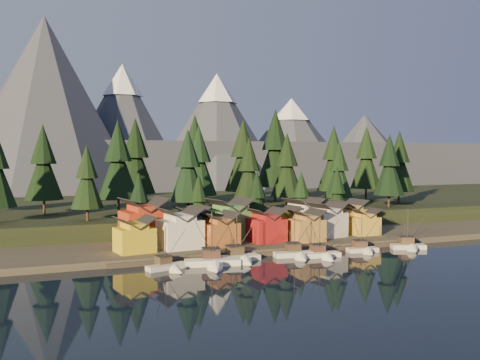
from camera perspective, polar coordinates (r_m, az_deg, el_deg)
name	(u,v)px	position (r m, az deg, el deg)	size (l,w,h in m)	color
ground	(313,268)	(113.23, 7.75, -9.24)	(500.00, 500.00, 0.00)	black
shore_strip	(240,236)	(148.56, 0.03, -6.02)	(400.00, 50.00, 1.50)	#3C372C
hillside	(189,210)	(195.13, -5.49, -3.24)	(420.00, 100.00, 6.00)	black
dock	(278,252)	(127.43, 4.04, -7.63)	(80.00, 4.00, 1.00)	#443B30
mountain_ridge	(120,149)	(313.80, -12.69, 3.22)	(560.00, 190.00, 90.00)	#484D5D
boat_0	(169,261)	(110.43, -7.56, -8.58)	(9.17, 9.61, 9.84)	beige
boat_1	(213,256)	(112.67, -2.88, -8.09)	(12.44, 13.13, 12.66)	white
boat_2	(240,251)	(117.64, 0.00, -7.63)	(10.17, 11.01, 11.89)	silver
boat_3	(297,249)	(122.89, 6.10, -7.30)	(10.44, 11.11, 11.12)	beige
boat_4	(323,250)	(123.33, 8.81, -7.35)	(9.54, 10.24, 10.25)	white
boat_5	(364,244)	(131.65, 13.09, -6.68)	(7.98, 8.52, 10.09)	beige
boat_6	(410,241)	(138.58, 17.64, -6.18)	(8.97, 9.56, 11.08)	beige
house_front_0	(134,234)	(122.61, -11.19, -5.63)	(9.04, 8.67, 8.00)	gold
house_front_1	(180,227)	(126.22, -6.43, -4.99)	(10.12, 9.80, 9.50)	silver
house_front_2	(218,228)	(129.07, -2.36, -5.13)	(9.59, 9.65, 8.10)	#A05A29
house_front_3	(266,224)	(135.03, 2.83, -4.72)	(8.82, 8.46, 8.35)	maroon
house_front_4	(306,224)	(137.16, 7.01, -4.71)	(7.85, 8.45, 7.92)	olive
house_front_5	(327,219)	(144.45, 9.24, -4.08)	(10.10, 9.48, 9.17)	beige
house_front_6	(364,221)	(149.92, 13.07, -4.28)	(7.29, 6.91, 7.10)	gold
house_back_0	(144,219)	(134.52, -10.25, -4.15)	(11.50, 11.15, 11.17)	#9F2F18
house_back_1	(192,223)	(135.39, -5.20, -4.60)	(8.00, 8.10, 8.82)	#315A75
house_back_2	(230,218)	(138.38, -1.11, -4.05)	(11.52, 10.88, 10.55)	#467941
house_back_3	(282,220)	(144.28, 4.50, -4.31)	(8.50, 7.72, 7.99)	gold
house_back_4	(303,215)	(149.70, 6.75, -3.71)	(10.28, 9.99, 9.73)	beige
house_back_5	(348,215)	(153.56, 11.47, -3.70)	(8.98, 9.07, 9.15)	#A77E3B
tree_hill_1	(43,165)	(164.17, -20.24, 1.50)	(11.23, 11.23, 26.15)	#332319
tree_hill_2	(87,179)	(145.00, -16.01, 0.08)	(8.59, 8.59, 20.02)	#332319
tree_hill_3	(118,163)	(158.08, -12.88, 1.80)	(11.76, 11.76, 27.39)	#332319
tree_hill_4	(136,159)	(174.23, -11.07, 2.22)	(12.48, 12.48, 29.06)	#332319
tree_hill_5	(188,168)	(152.33, -5.57, 1.26)	(10.57, 10.57, 24.63)	#332319
tree_hill_6	(199,163)	(168.99, -4.41, 1.79)	(11.42, 11.42, 26.61)	#332319
tree_hill_7	(249,172)	(156.56, 0.97, 0.85)	(9.59, 9.59, 22.34)	#332319
tree_hill_8	(243,158)	(181.70, 0.34, 2.33)	(12.58, 12.58, 29.30)	#332319
tree_hill_9	(287,167)	(169.64, 5.03, 1.36)	(10.43, 10.43, 24.30)	#332319
tree_hill_10	(275,151)	(195.53, 3.79, 3.09)	(14.51, 14.51, 33.81)	#332319
tree_hill_11	(339,172)	(173.29, 10.50, 0.88)	(9.30, 9.30, 21.67)	#332319
tree_hill_12	(334,161)	(191.01, 9.95, 2.02)	(11.82, 11.82, 27.53)	#332319
tree_hill_13	(389,167)	(181.96, 15.63, 1.34)	(10.37, 10.37, 24.16)	#332319
tree_hill_14	(366,160)	(205.98, 13.32, 2.13)	(12.03, 12.03, 28.03)	#332319
tree_hill_15	(195,155)	(186.38, -4.82, 2.65)	(13.37, 13.37, 31.15)	#332319
tree_hill_17	(399,163)	(197.21, 16.62, 1.70)	(11.08, 11.08, 25.80)	#332319
tree_shore_0	(139,203)	(139.31, -10.71, -2.44)	(7.41, 7.41, 17.27)	#332319
tree_shore_1	(199,202)	(143.30, -4.42, -2.37)	(7.20, 7.20, 16.77)	#332319
tree_shore_2	(257,199)	(149.26, 1.81, -2.00)	(7.50, 7.50, 17.48)	#332319
tree_shore_3	(301,198)	(155.45, 6.54, -1.91)	(7.31, 7.31, 17.03)	#332319
tree_shore_4	(337,194)	(161.45, 10.29, -1.48)	(7.93, 7.93, 18.48)	#332319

